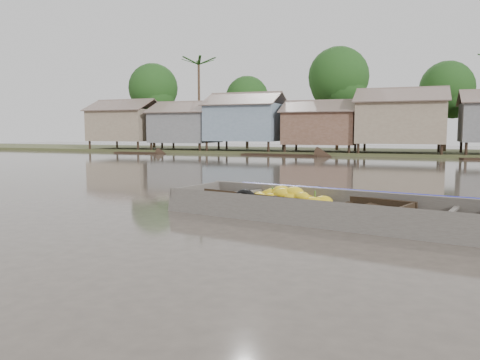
% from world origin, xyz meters
% --- Properties ---
extents(ground, '(120.00, 120.00, 0.00)m').
position_xyz_m(ground, '(0.00, 0.00, 0.00)').
color(ground, '#453D35').
rests_on(ground, ground).
extents(riverbank, '(120.00, 12.47, 10.22)m').
position_xyz_m(riverbank, '(3.03, 31.86, 3.07)').
color(riverbank, '#384723').
rests_on(riverbank, ground).
extents(banana_boat, '(6.03, 3.23, 0.84)m').
position_xyz_m(banana_boat, '(0.70, 1.45, 0.18)').
color(banana_boat, black).
rests_on(banana_boat, ground).
extents(viewer_boat, '(8.85, 3.94, 0.69)m').
position_xyz_m(viewer_boat, '(2.42, 0.52, 0.08)').
color(viewer_boat, '#49443E').
rests_on(viewer_boat, ground).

